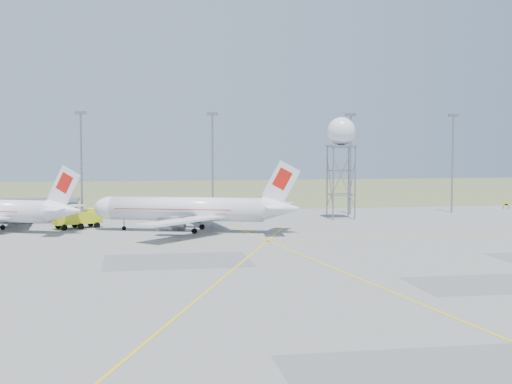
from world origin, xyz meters
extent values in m
plane|color=gray|center=(0.00, 0.00, 0.00)|extent=(400.00, 400.00, 0.00)
cube|color=#596537|center=(0.00, 140.00, 0.01)|extent=(400.00, 120.00, 0.03)
cube|color=gray|center=(-45.00, 64.00, 1.80)|extent=(18.00, 9.00, 3.60)
cube|color=gray|center=(-45.00, 64.00, 3.75)|extent=(19.00, 10.00, 0.30)
cylinder|color=gray|center=(-35.00, 66.00, 10.00)|extent=(0.36, 0.36, 20.00)
cube|color=gray|center=(-35.00, 66.00, 20.20)|extent=(2.20, 0.50, 0.60)
cylinder|color=gray|center=(-10.00, 66.00, 10.00)|extent=(0.36, 0.36, 20.00)
cube|color=gray|center=(-10.00, 66.00, 20.20)|extent=(2.20, 0.50, 0.60)
cylinder|color=gray|center=(18.00, 66.00, 10.00)|extent=(0.36, 0.36, 20.00)
cube|color=gray|center=(18.00, 66.00, 20.20)|extent=(2.20, 0.50, 0.60)
cylinder|color=gray|center=(40.00, 66.00, 10.00)|extent=(0.36, 0.36, 20.00)
cube|color=gray|center=(40.00, 66.00, 20.20)|extent=(2.20, 0.50, 0.60)
cylinder|color=black|center=(55.00, 72.00, 0.40)|extent=(0.10, 0.10, 0.80)
cylinder|color=black|center=(56.20, 72.00, 0.40)|extent=(0.10, 0.10, 0.80)
cube|color=yellow|center=(55.60, 72.00, 0.95)|extent=(1.60, 0.15, 0.50)
cube|color=black|center=(55.60, 71.92, 0.95)|extent=(0.80, 0.03, 0.30)
cylinder|color=white|center=(-16.71, 44.03, 3.71)|extent=(25.33, 11.66, 3.91)
ellipsoid|color=white|center=(-28.77, 48.01, 3.71)|extent=(7.16, 5.67, 3.91)
cube|color=black|center=(-29.88, 48.38, 4.30)|extent=(2.08, 2.50, 0.95)
cone|color=white|center=(-1.88, 39.14, 4.00)|extent=(6.79, 5.54, 3.91)
cube|color=white|center=(-1.88, 39.14, 8.10)|extent=(6.03, 2.24, 7.35)
cube|color=red|center=(-1.69, 39.08, 8.79)|extent=(3.30, 1.37, 3.77)
cube|color=white|center=(-1.36, 42.26, 4.49)|extent=(4.65, 6.08, 0.18)
cube|color=white|center=(-3.32, 36.32, 4.49)|extent=(4.65, 6.08, 0.18)
cube|color=white|center=(-12.57, 51.92, 2.73)|extent=(6.75, 16.11, 0.35)
cube|color=white|center=(-18.07, 35.23, 2.73)|extent=(14.26, 14.46, 0.35)
cylinder|color=slate|center=(-15.87, 49.72, 1.86)|extent=(4.60, 3.42, 2.25)
cylinder|color=slate|center=(-19.41, 38.96, 1.86)|extent=(4.60, 3.42, 2.25)
cube|color=red|center=(-18.57, 44.64, 3.81)|extent=(19.78, 9.86, 0.12)
cylinder|color=black|center=(-26.91, 47.40, 0.44)|extent=(0.86, 0.86, 0.88)
cube|color=black|center=(-14.86, 43.42, 0.44)|extent=(2.76, 5.87, 0.88)
cylinder|color=gray|center=(-14.86, 43.42, 0.88)|extent=(0.30, 0.30, 1.76)
cone|color=white|center=(-36.22, 44.15, 3.73)|extent=(6.44, 5.46, 3.64)
cube|color=white|center=(-36.22, 44.15, 7.56)|extent=(5.49, 2.49, 6.85)
cube|color=red|center=(-36.05, 44.08, 8.20)|extent=(3.02, 1.49, 3.51)
cube|color=white|center=(-35.52, 47.02, 4.19)|extent=(4.61, 5.74, 0.16)
cube|color=white|center=(-37.75, 41.64, 4.19)|extent=(4.61, 5.74, 0.16)
cube|color=white|center=(-45.27, 56.79, 2.55)|extent=(5.24, 14.81, 0.33)
cylinder|color=gray|center=(11.81, 56.80, 6.98)|extent=(0.26, 0.26, 13.97)
cylinder|color=gray|center=(16.11, 56.80, 6.98)|extent=(0.26, 0.26, 13.97)
cylinder|color=gray|center=(16.11, 61.10, 6.98)|extent=(0.26, 0.26, 13.97)
cylinder|color=gray|center=(11.81, 61.10, 6.98)|extent=(0.26, 0.26, 13.97)
cube|color=gray|center=(13.96, 58.95, 13.97)|extent=(4.90, 4.90, 0.27)
sphere|color=white|center=(13.96, 58.95, 16.76)|extent=(5.37, 5.37, 5.37)
cube|color=yellow|center=(-34.74, 51.28, 1.81)|extent=(8.52, 6.01, 1.99)
cube|color=yellow|center=(-32.14, 52.55, 2.63)|extent=(3.06, 3.23, 1.27)
cube|color=black|center=(-31.57, 52.83, 2.72)|extent=(1.11, 2.16, 0.91)
cube|color=gray|center=(-35.56, 50.89, 2.99)|extent=(5.02, 3.94, 0.36)
camera|label=1|loc=(-25.08, -72.69, 14.65)|focal=50.00mm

